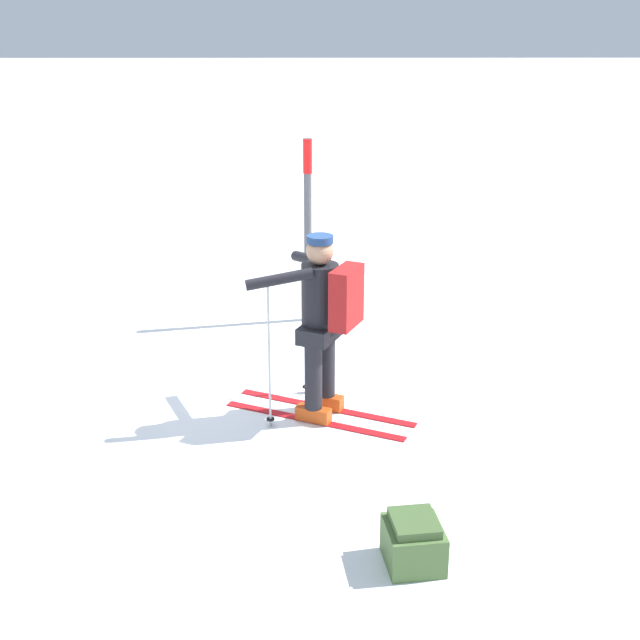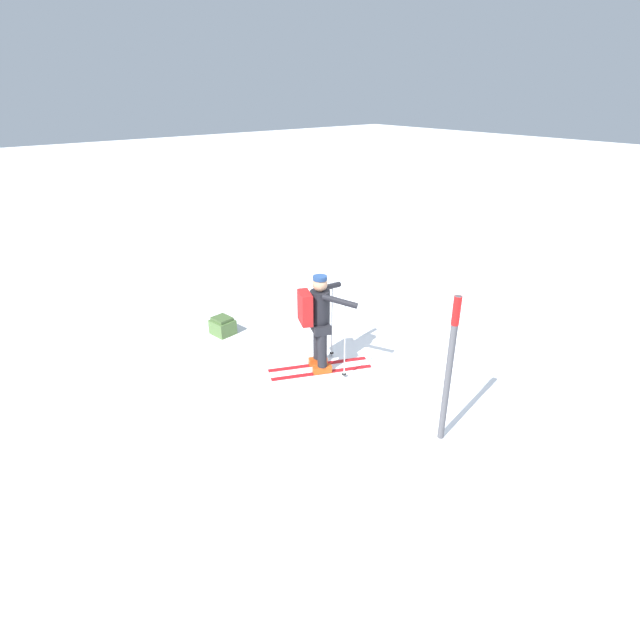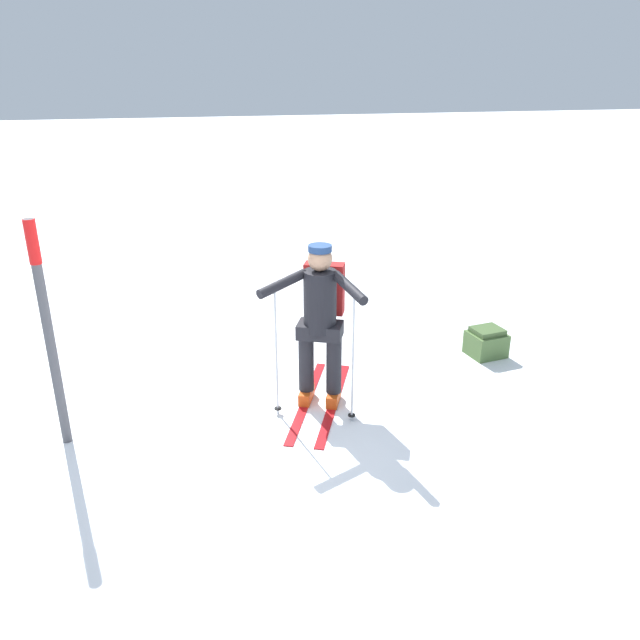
{
  "view_description": "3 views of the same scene",
  "coord_description": "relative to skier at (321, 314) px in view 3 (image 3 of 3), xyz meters",
  "views": [
    {
      "loc": [
        -7.61,
        -0.66,
        3.51
      ],
      "look_at": [
        -0.64,
        -0.69,
        0.88
      ],
      "focal_mm": 50.0,
      "sensor_mm": 36.0,
      "label": 1
    },
    {
      "loc": [
        4.79,
        -5.16,
        4.21
      ],
      "look_at": [
        -0.64,
        -0.69,
        0.88
      ],
      "focal_mm": 28.0,
      "sensor_mm": 36.0,
      "label": 2
    },
    {
      "loc": [
        0.71,
        4.59,
        3.1
      ],
      "look_at": [
        -0.64,
        -0.69,
        0.88
      ],
      "focal_mm": 35.0,
      "sensor_mm": 36.0,
      "label": 3
    }
  ],
  "objects": [
    {
      "name": "dropped_backpack",
      "position": [
        -2.12,
        -0.56,
        -0.77
      ],
      "size": [
        0.44,
        0.41,
        0.33
      ],
      "color": "#4C6B38",
      "rests_on": "ground_plane"
    },
    {
      "name": "ground_plane",
      "position": [
        0.66,
        0.72,
        -0.93
      ],
      "size": [
        80.0,
        80.0,
        0.0
      ],
      "primitive_type": "plane",
      "color": "white"
    },
    {
      "name": "trail_marker",
      "position": [
        2.37,
        0.15,
        0.24
      ],
      "size": [
        0.1,
        0.1,
        2.01
      ],
      "color": "#4C4C51",
      "rests_on": "ground_plane"
    },
    {
      "name": "skier",
      "position": [
        0.0,
        0.0,
        0.0
      ],
      "size": [
        1.14,
        1.67,
        1.61
      ],
      "color": "red",
      "rests_on": "ground_plane"
    }
  ]
}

